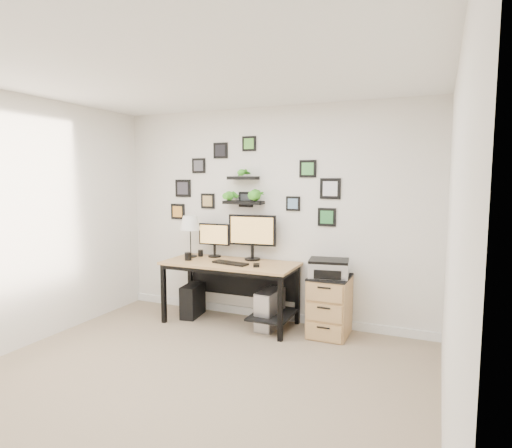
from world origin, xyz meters
The scene contains 14 objects.
room centered at (0.00, 1.98, 0.05)m, with size 4.00×4.00×4.00m.
desk centered at (-0.31, 1.67, 0.63)m, with size 1.60×0.70×0.75m.
monitor_left centered at (-0.69, 1.86, 1.00)m, with size 0.42×0.17×0.43m.
monitor_right centered at (-0.16, 1.86, 1.08)m, with size 0.60×0.21×0.56m.
keyboard centered at (-0.30, 1.54, 0.76)m, with size 0.44×0.14×0.02m, color black.
mouse centered at (0.04, 1.53, 0.77)m, with size 0.07×0.11×0.03m, color black.
table_lamp centered at (-0.97, 1.75, 1.17)m, with size 0.26×0.26×0.52m.
mug centered at (-0.88, 1.54, 0.80)m, with size 0.09×0.09×0.10m, color black.
pen_cup centered at (-0.87, 1.82, 0.79)m, with size 0.07×0.07×0.08m, color black.
pc_tower_black centered at (-0.91, 1.68, 0.20)m, with size 0.18×0.41×0.41m, color black.
pc_tower_grey centered at (0.15, 1.66, 0.22)m, with size 0.23×0.47×0.45m.
file_cabinet centered at (0.84, 1.72, 0.34)m, with size 0.43×0.53×0.67m.
printer centered at (0.83, 1.69, 0.77)m, with size 0.47×0.40×0.19m.
wall_decor centered at (-0.29, 1.93, 1.64)m, with size 2.30×0.18×1.07m.
Camera 1 is at (1.92, -2.85, 1.76)m, focal length 30.00 mm.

